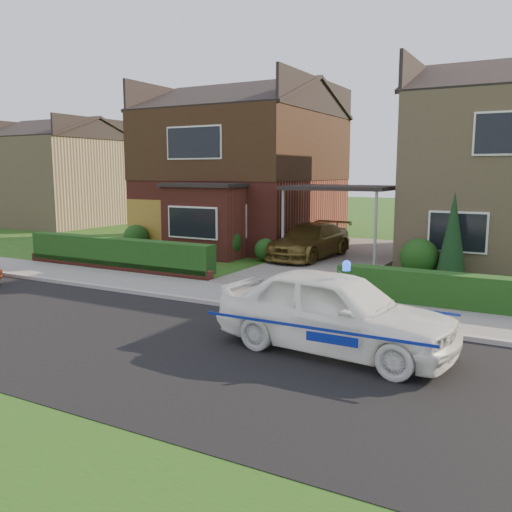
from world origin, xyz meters
The scene contains 22 objects.
ground centered at (0.00, 0.00, 0.00)m, with size 120.00×120.00×0.00m, color #194913.
road centered at (0.00, 0.00, 0.00)m, with size 60.00×6.00×0.02m, color black.
kerb centered at (0.00, 3.05, 0.06)m, with size 60.00×0.16×0.12m, color #9E9993.
sidewalk centered at (0.00, 4.10, 0.05)m, with size 60.00×2.00×0.10m, color slate.
driveway centered at (0.00, 11.00, 0.06)m, with size 3.80×12.00×0.12m, color #666059.
house_left centered at (-5.78, 13.90, 3.81)m, with size 7.50×9.53×7.25m.
carport_link centered at (0.00, 10.95, 2.66)m, with size 3.80×3.00×2.77m.
garage_door centered at (-8.25, 9.96, 1.05)m, with size 2.20×0.10×2.10m, color olive.
dwarf_wall centered at (-5.80, 5.30, 0.18)m, with size 7.70×0.25×0.36m, color maroon.
hedge_left centered at (-5.80, 5.45, 0.00)m, with size 7.50×0.55×0.90m, color #173D13.
hedge_right centered at (5.80, 5.35, 0.00)m, with size 7.50×0.55×0.80m, color #173D13.
shrub_left_far centered at (-8.50, 9.50, 0.54)m, with size 1.08×1.08×1.08m, color #173D13.
shrub_left_mid centered at (-4.00, 9.30, 0.66)m, with size 1.32×1.32×1.32m, color #173D13.
shrub_left_near centered at (-2.40, 9.60, 0.42)m, with size 0.84×0.84×0.84m, color #173D13.
shrub_right_near centered at (3.20, 9.40, 0.60)m, with size 1.20×1.20×1.20m, color #173D13.
conifer_a centered at (4.20, 9.20, 1.30)m, with size 0.90×0.90×2.60m, color black.
neighbour_left centered at (-20.00, 16.00, 2.60)m, with size 6.50×7.00×5.20m, color tan.
police_car centered at (3.45, 1.20, 0.76)m, with size 4.08×4.58×1.67m.
driveway_car centered at (-1.00, 10.44, 0.75)m, with size 1.77×4.35×1.26m, color brown.
potted_plant_a centered at (-8.02, 7.28, 0.39)m, with size 0.41×0.28×0.79m, color gray.
potted_plant_b centered at (-6.32, 9.00, 0.39)m, with size 0.43×0.35×0.78m, color gray.
potted_plant_c centered at (-5.01, 9.00, 0.39)m, with size 0.44×0.44×0.78m, color gray.
Camera 1 is at (6.80, -7.89, 3.29)m, focal length 38.00 mm.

